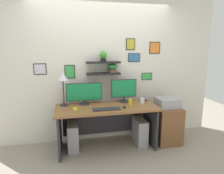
{
  "coord_description": "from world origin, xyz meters",
  "views": [
    {
      "loc": [
        -0.58,
        -3.07,
        1.72
      ],
      "look_at": [
        0.1,
        0.05,
        1.07
      ],
      "focal_mm": 30.97,
      "sensor_mm": 36.0,
      "label": 1
    }
  ],
  "objects_px": {
    "computer_mouse": "(124,107)",
    "coffee_mug": "(142,101)",
    "keyboard": "(107,109)",
    "monitor_left": "(84,93)",
    "printer": "(167,103)",
    "desk": "(106,117)",
    "computer_tower_right": "(140,131)",
    "scissors_tray": "(143,100)",
    "monitor_right": "(124,90)",
    "computer_tower_left": "(73,136)",
    "drawer_cabinet": "(166,124)",
    "desk_lamp": "(63,79)",
    "cell_phone": "(75,109)",
    "pen_cup": "(130,102)"
  },
  "relations": [
    {
      "from": "desk_lamp",
      "to": "pen_cup",
      "type": "distance_m",
      "value": 1.21
    },
    {
      "from": "monitor_right",
      "to": "printer",
      "type": "distance_m",
      "value": 0.82
    },
    {
      "from": "computer_mouse",
      "to": "computer_tower_left",
      "type": "bearing_deg",
      "value": 164.48
    },
    {
      "from": "computer_tower_right",
      "to": "cell_phone",
      "type": "bearing_deg",
      "value": -177.68
    },
    {
      "from": "monitor_right",
      "to": "desk",
      "type": "bearing_deg",
      "value": -155.75
    },
    {
      "from": "desk_lamp",
      "to": "computer_tower_right",
      "type": "xyz_separation_m",
      "value": [
        1.31,
        -0.18,
        -0.98
      ]
    },
    {
      "from": "coffee_mug",
      "to": "scissors_tray",
      "type": "height_order",
      "value": "coffee_mug"
    },
    {
      "from": "computer_tower_right",
      "to": "computer_tower_left",
      "type": "bearing_deg",
      "value": 177.0
    },
    {
      "from": "keyboard",
      "to": "monitor_left",
      "type": "bearing_deg",
      "value": 129.32
    },
    {
      "from": "scissors_tray",
      "to": "cell_phone",
      "type": "bearing_deg",
      "value": -170.47
    },
    {
      "from": "monitor_right",
      "to": "computer_tower_left",
      "type": "height_order",
      "value": "monitor_right"
    },
    {
      "from": "monitor_left",
      "to": "coffee_mug",
      "type": "distance_m",
      "value": 1.04
    },
    {
      "from": "computer_mouse",
      "to": "computer_tower_left",
      "type": "height_order",
      "value": "computer_mouse"
    },
    {
      "from": "desk",
      "to": "keyboard",
      "type": "height_order",
      "value": "keyboard"
    },
    {
      "from": "computer_mouse",
      "to": "coffee_mug",
      "type": "height_order",
      "value": "coffee_mug"
    },
    {
      "from": "drawer_cabinet",
      "to": "computer_tower_left",
      "type": "bearing_deg",
      "value": 177.08
    },
    {
      "from": "cell_phone",
      "to": "computer_tower_right",
      "type": "xyz_separation_m",
      "value": [
        1.13,
        0.05,
        -0.53
      ]
    },
    {
      "from": "drawer_cabinet",
      "to": "printer",
      "type": "xyz_separation_m",
      "value": [
        0.0,
        0.0,
        0.42
      ]
    },
    {
      "from": "computer_tower_left",
      "to": "coffee_mug",
      "type": "bearing_deg",
      "value": -1.29
    },
    {
      "from": "coffee_mug",
      "to": "computer_tower_left",
      "type": "distance_m",
      "value": 1.36
    },
    {
      "from": "computer_tower_left",
      "to": "computer_mouse",
      "type": "bearing_deg",
      "value": -15.52
    },
    {
      "from": "drawer_cabinet",
      "to": "monitor_right",
      "type": "bearing_deg",
      "value": 163.5
    },
    {
      "from": "desk_lamp",
      "to": "cell_phone",
      "type": "distance_m",
      "value": 0.54
    },
    {
      "from": "scissors_tray",
      "to": "monitor_right",
      "type": "bearing_deg",
      "value": 174.48
    },
    {
      "from": "keyboard",
      "to": "scissors_tray",
      "type": "xyz_separation_m",
      "value": [
        0.76,
        0.35,
        0.0
      ]
    },
    {
      "from": "desk_lamp",
      "to": "cell_phone",
      "type": "bearing_deg",
      "value": -51.09
    },
    {
      "from": "desk",
      "to": "desk_lamp",
      "type": "distance_m",
      "value": 0.98
    },
    {
      "from": "printer",
      "to": "desk",
      "type": "bearing_deg",
      "value": 176.79
    },
    {
      "from": "monitor_right",
      "to": "keyboard",
      "type": "height_order",
      "value": "monitor_right"
    },
    {
      "from": "desk",
      "to": "coffee_mug",
      "type": "height_order",
      "value": "coffee_mug"
    },
    {
      "from": "computer_mouse",
      "to": "keyboard",
      "type": "bearing_deg",
      "value": -176.38
    },
    {
      "from": "computer_mouse",
      "to": "printer",
      "type": "bearing_deg",
      "value": 9.84
    },
    {
      "from": "monitor_left",
      "to": "desk_lamp",
      "type": "relative_size",
      "value": 1.07
    },
    {
      "from": "desk_lamp",
      "to": "computer_mouse",
      "type": "bearing_deg",
      "value": -19.85
    },
    {
      "from": "keyboard",
      "to": "cell_phone",
      "type": "bearing_deg",
      "value": 163.43
    },
    {
      "from": "keyboard",
      "to": "desk",
      "type": "bearing_deg",
      "value": 80.54
    },
    {
      "from": "coffee_mug",
      "to": "computer_tower_right",
      "type": "relative_size",
      "value": 0.2
    },
    {
      "from": "monitor_right",
      "to": "coffee_mug",
      "type": "height_order",
      "value": "monitor_right"
    },
    {
      "from": "cell_phone",
      "to": "printer",
      "type": "distance_m",
      "value": 1.64
    },
    {
      "from": "printer",
      "to": "scissors_tray",
      "type": "bearing_deg",
      "value": 154.08
    },
    {
      "from": "scissors_tray",
      "to": "printer",
      "type": "distance_m",
      "value": 0.43
    },
    {
      "from": "computer_tower_right",
      "to": "coffee_mug",
      "type": "bearing_deg",
      "value": 37.35
    },
    {
      "from": "cell_phone",
      "to": "printer",
      "type": "bearing_deg",
      "value": -2.81
    },
    {
      "from": "drawer_cabinet",
      "to": "computer_tower_left",
      "type": "height_order",
      "value": "drawer_cabinet"
    },
    {
      "from": "scissors_tray",
      "to": "drawer_cabinet",
      "type": "xyz_separation_m",
      "value": [
        0.39,
        -0.19,
        -0.43
      ]
    },
    {
      "from": "drawer_cabinet",
      "to": "desk_lamp",
      "type": "bearing_deg",
      "value": 173.67
    },
    {
      "from": "monitor_right",
      "to": "coffee_mug",
      "type": "xyz_separation_m",
      "value": [
        0.3,
        -0.16,
        -0.18
      ]
    },
    {
      "from": "pen_cup",
      "to": "printer",
      "type": "relative_size",
      "value": 0.26
    },
    {
      "from": "drawer_cabinet",
      "to": "pen_cup",
      "type": "bearing_deg",
      "value": 178.19
    },
    {
      "from": "computer_tower_right",
      "to": "computer_mouse",
      "type": "bearing_deg",
      "value": -153.63
    }
  ]
}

